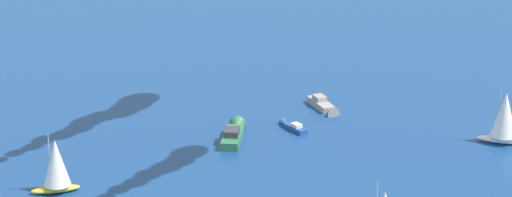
# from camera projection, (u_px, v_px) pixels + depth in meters

# --- Properties ---
(motorboat_far_port) EXTENTS (9.28, 8.80, 2.95)m
(motorboat_far_port) POSITION_uv_depth(u_px,v_px,m) (234.00, 133.00, 155.85)
(motorboat_far_port) COLOR #33704C
(motorboat_far_port) RESTS_ON ground_plane
(sailboat_far_stbd) EXTENTS (4.68, 6.81, 8.50)m
(sailboat_far_stbd) POSITION_uv_depth(u_px,v_px,m) (56.00, 166.00, 136.36)
(sailboat_far_stbd) COLOR gold
(sailboat_far_stbd) RESTS_ON ground_plane
(sailboat_trailing) EXTENTS (6.80, 5.79, 9.05)m
(sailboat_trailing) POSITION_uv_depth(u_px,v_px,m) (504.00, 117.00, 152.95)
(sailboat_trailing) COLOR white
(sailboat_trailing) RESTS_ON ground_plane
(motorboat_mid_cluster) EXTENTS (5.76, 1.65, 1.66)m
(motorboat_mid_cluster) POSITION_uv_depth(u_px,v_px,m) (292.00, 126.00, 159.62)
(motorboat_mid_cluster) COLOR #23478C
(motorboat_mid_cluster) RESTS_ON ground_plane
(motorboat_outer_ring_d) EXTENTS (8.52, 4.11, 2.40)m
(motorboat_outer_ring_d) POSITION_uv_depth(u_px,v_px,m) (324.00, 106.00, 168.04)
(motorboat_outer_ring_d) COLOR #9E9993
(motorboat_outer_ring_d) RESTS_ON ground_plane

